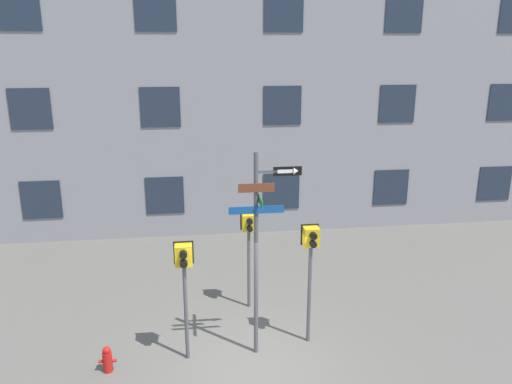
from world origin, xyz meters
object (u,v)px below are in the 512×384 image
at_px(pedestrian_signal_left, 184,269).
at_px(pedestrian_signal_right, 311,252).
at_px(pedestrian_signal_across, 249,234).
at_px(street_sign_pole, 260,238).
at_px(fire_hydrant, 107,360).

height_order(pedestrian_signal_left, pedestrian_signal_right, pedestrian_signal_right).
relative_size(pedestrian_signal_left, pedestrian_signal_across, 1.04).
relative_size(street_sign_pole, pedestrian_signal_right, 1.62).
bearing_deg(fire_hydrant, street_sign_pole, 4.94).
relative_size(pedestrian_signal_left, pedestrian_signal_right, 0.95).
xyz_separation_m(pedestrian_signal_right, fire_hydrant, (-4.22, -0.54, -1.84)).
distance_m(pedestrian_signal_left, pedestrian_signal_right, 2.65).
bearing_deg(street_sign_pole, pedestrian_signal_right, 13.78).
bearing_deg(pedestrian_signal_across, fire_hydrant, -144.16).
height_order(pedestrian_signal_right, pedestrian_signal_across, pedestrian_signal_right).
bearing_deg(pedestrian_signal_across, street_sign_pole, -90.48).
xyz_separation_m(street_sign_pole, fire_hydrant, (-3.09, -0.27, -2.32)).
xyz_separation_m(pedestrian_signal_right, pedestrian_signal_across, (-1.11, 1.70, -0.17)).
height_order(street_sign_pole, pedestrian_signal_right, street_sign_pole).
bearing_deg(pedestrian_signal_right, pedestrian_signal_left, -173.64).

